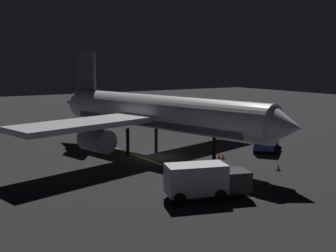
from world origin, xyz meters
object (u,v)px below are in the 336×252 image
at_px(ground_crew_worker, 220,178).
at_px(traffic_cone_near_right, 223,156).
at_px(catering_truck, 267,139).
at_px(traffic_cone_near_left, 219,157).
at_px(baggage_truck, 204,181).
at_px(traffic_cone_under_wing, 173,164).
at_px(airliner, 154,113).
at_px(traffic_cone_far, 278,168).

height_order(ground_crew_worker, traffic_cone_near_right, ground_crew_worker).
xyz_separation_m(catering_truck, traffic_cone_near_left, (7.41, 0.71, -0.96)).
bearing_deg(traffic_cone_near_left, ground_crew_worker, 51.50).
xyz_separation_m(baggage_truck, traffic_cone_under_wing, (-3.23, -9.11, -1.06)).
distance_m(airliner, traffic_cone_near_left, 8.01).
relative_size(baggage_truck, catering_truck, 1.00).
bearing_deg(traffic_cone_near_left, traffic_cone_under_wing, 0.74).
bearing_deg(airliner, traffic_cone_far, 120.63).
height_order(traffic_cone_near_left, traffic_cone_near_right, same).
bearing_deg(airliner, ground_crew_worker, 82.98).
bearing_deg(catering_truck, baggage_truck, 31.39).
bearing_deg(ground_crew_worker, traffic_cone_far, -168.14).
height_order(traffic_cone_near_right, traffic_cone_far, same).
distance_m(ground_crew_worker, traffic_cone_far, 8.37).
xyz_separation_m(baggage_truck, traffic_cone_near_left, (-8.81, -9.19, -1.06)).
bearing_deg(ground_crew_worker, baggage_truck, 24.78).
xyz_separation_m(baggage_truck, catering_truck, (-16.22, -9.90, -0.09)).
bearing_deg(traffic_cone_under_wing, traffic_cone_near_right, 179.78).
distance_m(traffic_cone_near_right, traffic_cone_under_wing, 6.05).
height_order(traffic_cone_near_right, traffic_cone_under_wing, same).
relative_size(baggage_truck, traffic_cone_near_right, 11.62).
distance_m(airliner, traffic_cone_near_right, 8.35).
xyz_separation_m(traffic_cone_near_right, traffic_cone_far, (-1.28, 6.28, 0.00)).
xyz_separation_m(airliner, ground_crew_worker, (1.58, 12.83, -3.61)).
xyz_separation_m(airliner, traffic_cone_near_left, (-4.85, 4.75, -4.24)).
bearing_deg(traffic_cone_near_left, catering_truck, -174.53).
relative_size(traffic_cone_near_right, traffic_cone_far, 1.00).
height_order(airliner, traffic_cone_near_left, airliner).
height_order(ground_crew_worker, traffic_cone_near_left, ground_crew_worker).
distance_m(catering_truck, traffic_cone_near_left, 7.50).
relative_size(baggage_truck, traffic_cone_near_left, 11.62).
distance_m(catering_truck, traffic_cone_far, 9.12).
bearing_deg(catering_truck, airliner, -18.24).
xyz_separation_m(catering_truck, ground_crew_worker, (13.84, 8.80, -0.33)).
bearing_deg(baggage_truck, traffic_cone_near_right, -135.56).
xyz_separation_m(airliner, traffic_cone_under_wing, (0.74, 4.82, -4.24)).
height_order(catering_truck, ground_crew_worker, catering_truck).
bearing_deg(ground_crew_worker, traffic_cone_under_wing, -96.00).
height_order(catering_truck, traffic_cone_near_right, catering_truck).
bearing_deg(catering_truck, ground_crew_worker, 32.44).
height_order(catering_truck, traffic_cone_far, catering_truck).
bearing_deg(traffic_cone_near_right, baggage_truck, 44.44).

